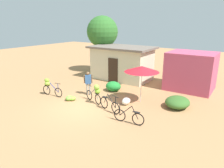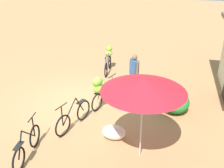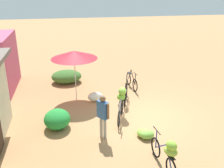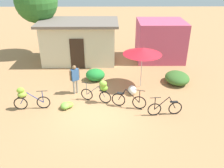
{
  "view_description": "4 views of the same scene",
  "coord_description": "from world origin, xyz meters",
  "views": [
    {
      "loc": [
        7.55,
        -8.32,
        4.79
      ],
      "look_at": [
        0.86,
        1.61,
        1.17
      ],
      "focal_mm": 33.15,
      "sensor_mm": 36.0,
      "label": 1
    },
    {
      "loc": [
        7.9,
        3.23,
        4.73
      ],
      "look_at": [
        0.4,
        1.38,
        1.1
      ],
      "focal_mm": 42.03,
      "sensor_mm": 36.0,
      "label": 2
    },
    {
      "loc": [
        -9.21,
        2.9,
        5.22
      ],
      "look_at": [
        0.55,
        1.22,
        1.29
      ],
      "focal_mm": 42.56,
      "sensor_mm": 36.0,
      "label": 3
    },
    {
      "loc": [
        0.61,
        -9.58,
        6.3
      ],
      "look_at": [
        0.7,
        1.2,
        0.87
      ],
      "focal_mm": 39.0,
      "sensor_mm": 36.0,
      "label": 4
    }
  ],
  "objects": [
    {
      "name": "bicycle_leftmost",
      "position": [
        -3.32,
        0.29,
        0.67
      ],
      "size": [
        1.7,
        0.46,
        1.16
      ],
      "color": "black",
      "rests_on": "ground"
    },
    {
      "name": "bicycle_near_pile",
      "position": [
        0.14,
        0.91,
        0.72
      ],
      "size": [
        1.54,
        0.64,
        1.23
      ],
      "color": "black",
      "rests_on": "ground"
    },
    {
      "name": "bicycle_by_shop",
      "position": [
        3.09,
        -0.24,
        0.35
      ],
      "size": [
        1.61,
        0.23,
        0.95
      ],
      "color": "black",
      "rests_on": "ground"
    },
    {
      "name": "ground_plane",
      "position": [
        0.0,
        0.0,
        0.0
      ],
      "size": [
        60.0,
        60.0,
        0.0
      ],
      "primitive_type": "plane",
      "color": "#AF7D50"
    },
    {
      "name": "market_umbrella",
      "position": [
        2.32,
        2.62,
        2.1
      ],
      "size": [
        2.08,
        2.08,
        2.27
      ],
      "color": "beige",
      "rests_on": "ground"
    },
    {
      "name": "bicycle_center_loaded",
      "position": [
        1.5,
        0.43,
        0.37
      ],
      "size": [
        1.64,
        0.53,
        1.01
      ],
      "color": "black",
      "rests_on": "ground"
    },
    {
      "name": "produce_sack",
      "position": [
        1.78,
        1.77,
        0.22
      ],
      "size": [
        0.46,
        0.71,
        0.44
      ],
      "primitive_type": "ellipsoid",
      "rotation": [
        0.0,
        0.0,
        1.6
      ],
      "color": "silver",
      "rests_on": "ground"
    },
    {
      "name": "hedge_bush_front_left",
      "position": [
        -0.26,
        3.44,
        0.35
      ],
      "size": [
        1.12,
        0.98,
        0.7
      ],
      "primitive_type": "ellipsoid",
      "color": "#248934",
      "rests_on": "ground"
    },
    {
      "name": "person_vendor",
      "position": [
        -1.22,
        1.84,
        0.98
      ],
      "size": [
        0.48,
        0.4,
        1.61
      ],
      "color": "gray",
      "rests_on": "ground"
    },
    {
      "name": "banana_pile_on_ground",
      "position": [
        -1.49,
        0.38,
        0.14
      ],
      "size": [
        0.68,
        0.67,
        0.3
      ],
      "color": "#7EAF39",
      "rests_on": "ground"
    }
  ]
}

